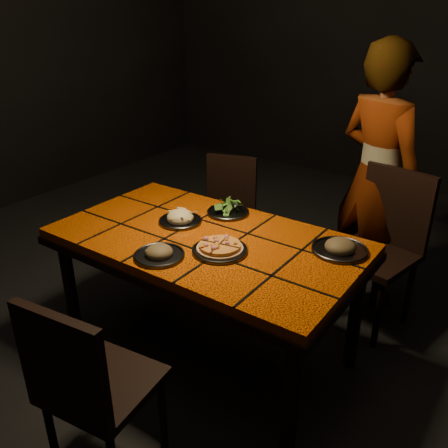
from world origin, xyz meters
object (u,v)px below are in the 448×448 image
Objects in this scene: chair_far_right at (383,239)px; diner at (377,178)px; chair_near at (87,383)px; plate_pasta at (180,219)px; plate_pizza at (220,249)px; dining_table at (207,250)px; chair_far_left at (228,206)px.

diner reaches higher than chair_far_right.
chair_near is at bearing -94.64° from chair_far_right.
chair_near is 1.06m from plate_pasta.
chair_near reaches higher than plate_pizza.
dining_table is at bearing -14.06° from plate_pasta.
chair_far_right is at bearing 145.98° from diner.
chair_near is 1.95m from chair_far_left.
chair_far_left is 1.10m from diner.
chair_near is (0.11, -0.92, -0.16)m from dining_table.
dining_table is at bearing -114.05° from chair_far_right.
plate_pasta is at bearing 79.22° from diner.
plate_pasta is (0.29, -0.87, 0.29)m from chair_far_left.
dining_table is 0.25m from plate_pasta.
chair_far_left is at bearing 123.00° from plate_pizza.
chair_near is at bearing -71.19° from plate_pasta.
chair_far_left is 3.53× the size of plate_pasta.
dining_table is at bearing -79.03° from chair_far_left.
plate_pizza is (0.05, 0.82, 0.25)m from chair_near.
diner reaches higher than plate_pizza.
plate_pasta is at bearing -78.48° from chair_near.
chair_far_left is at bearing -169.13° from chair_far_right.
plate_pizza is at bearing -22.13° from plate_pasta.
diner is 6.16× the size of plate_pizza.
dining_table is 1.12m from chair_far_right.
chair_far_left reaches higher than plate_pizza.
chair_far_left is 3.07× the size of plate_pizza.
plate_pizza is at bearing -104.40° from chair_far_right.
chair_far_right is at bearing -19.27° from chair_far_left.
plate_pizza is at bearing -32.06° from dining_table.
plate_pizza is 1.15× the size of plate_pasta.
diner is at bearing -108.19° from chair_near.
chair_near is 0.86m from plate_pizza.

